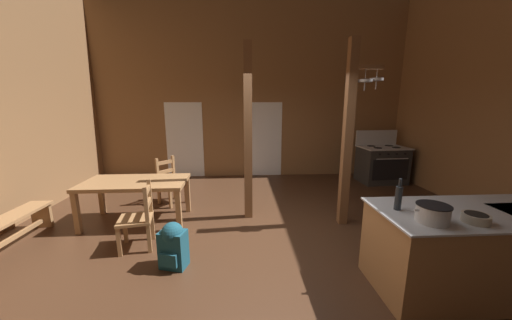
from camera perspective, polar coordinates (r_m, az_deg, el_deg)
The scene contains 16 objects.
ground_plane at distance 4.17m, azimuth 1.48°, elevation -17.89°, with size 9.03×8.40×0.10m, color #422819.
wall_back at distance 7.48m, azimuth -0.93°, elevation 14.38°, with size 9.03×0.14×4.66m, color brown.
glazed_door_back_left at distance 7.62m, azimuth -14.95°, elevation 4.09°, with size 1.00×0.01×2.05m, color white.
glazed_panel_back_right at distance 7.50m, azimuth 2.28°, elevation 4.36°, with size 0.84×0.01×2.05m, color white.
kitchen_island at distance 3.88m, azimuth 39.18°, elevation -14.73°, with size 2.17×0.97×0.92m.
stove_range at distance 7.67m, azimuth 25.24°, elevation -0.75°, with size 1.19×0.88×1.32m.
support_post_with_pot_rack at distance 4.59m, azimuth 19.36°, elevation 5.99°, with size 0.57×0.23×3.01m.
support_post_center at distance 4.60m, azimuth -1.72°, elevation 5.49°, with size 0.14×0.14×3.01m.
dining_table at distance 5.01m, azimuth -24.32°, elevation -5.03°, with size 1.71×0.91×0.74m.
ladderback_chair_near_window at distance 5.77m, azimuth -17.82°, elevation -4.42°, with size 0.62×0.62×0.95m.
ladderback_chair_by_post at distance 4.19m, azimuth -23.66°, elevation -11.16°, with size 0.52×0.52×0.95m.
bench_along_left_wall at distance 5.21m, azimuth -43.60°, elevation -10.76°, with size 0.37×1.58×0.44m.
backpack at distance 3.64m, azimuth -17.30°, elevation -16.71°, with size 0.37×0.35×0.60m.
stockpot_on_counter at distance 3.08m, azimuth 33.56°, elevation -9.47°, with size 0.37×0.30×0.17m.
mixing_bowl_on_counter at distance 3.33m, azimuth 39.50°, elevation -9.55°, with size 0.23×0.23×0.08m.
bottle_tall_on_counter at distance 3.22m, azimuth 28.12°, elevation -7.07°, with size 0.07×0.07×0.34m.
Camera 1 is at (-0.31, -3.60, 2.04)m, focal length 18.74 mm.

